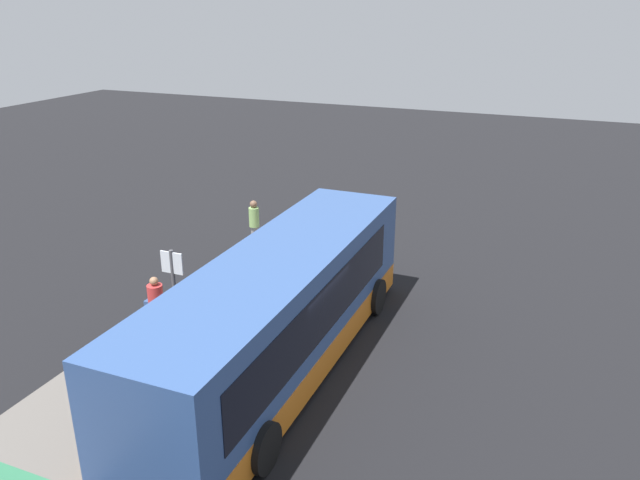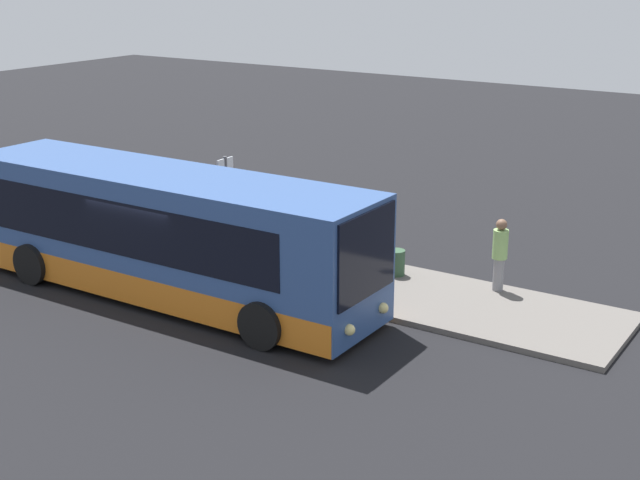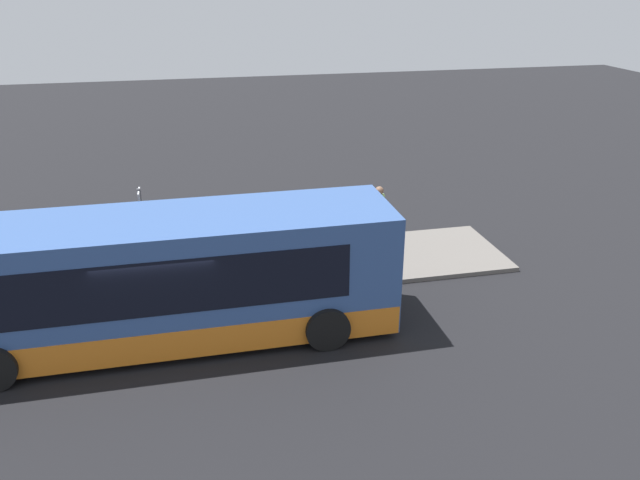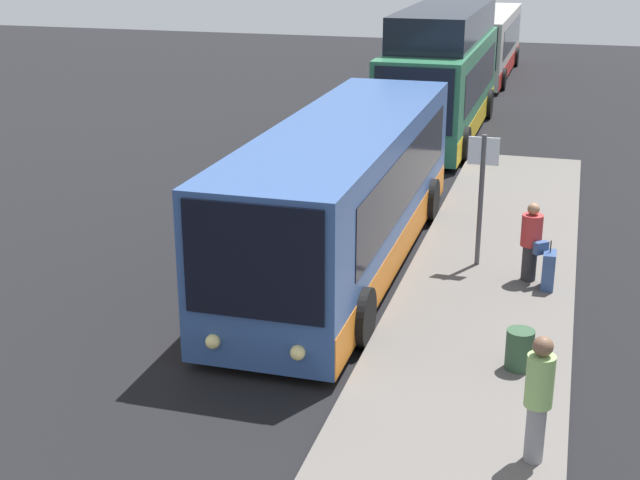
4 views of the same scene
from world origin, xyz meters
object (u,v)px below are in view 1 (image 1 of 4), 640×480
object	(u,v)px
bus_lead	(279,314)
sign_post	(174,288)
suitcase	(154,310)
passenger_boarding	(156,302)
trash_bin	(228,266)
passenger_waiting	(254,222)

from	to	relation	value
bus_lead	sign_post	world-z (taller)	bus_lead
bus_lead	suitcase	bearing A→B (deg)	81.91
passenger_boarding	trash_bin	size ratio (longest dim) A/B	2.43
passenger_boarding	passenger_waiting	size ratio (longest dim) A/B	0.89
passenger_boarding	bus_lead	bearing A→B (deg)	-45.83
bus_lead	passenger_boarding	bearing A→B (deg)	85.92
passenger_boarding	suitcase	world-z (taller)	passenger_boarding
suitcase	trash_bin	size ratio (longest dim) A/B	1.49
trash_bin	passenger_boarding	bearing A→B (deg)	-178.73
bus_lead	sign_post	bearing A→B (deg)	96.73
passenger_waiting	trash_bin	size ratio (longest dim) A/B	2.73
suitcase	bus_lead	bearing A→B (deg)	-98.09
sign_post	bus_lead	bearing A→B (deg)	-83.27
trash_bin	bus_lead	bearing A→B (deg)	-136.60
passenger_boarding	trash_bin	distance (m)	3.88
suitcase	trash_bin	world-z (taller)	suitcase
bus_lead	suitcase	xyz separation A→B (m)	(0.59, 4.19, -1.01)
suitcase	passenger_waiting	bearing A→B (deg)	0.81
bus_lead	passenger_boarding	distance (m)	3.86
suitcase	sign_post	bearing A→B (deg)	-122.21
bus_lead	sign_post	distance (m)	2.77
bus_lead	trash_bin	size ratio (longest dim) A/B	16.98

